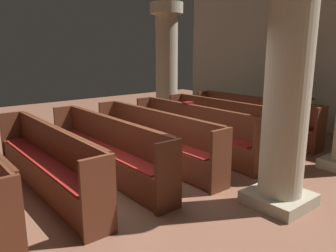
{
  "coord_description": "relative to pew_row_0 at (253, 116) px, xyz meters",
  "views": [
    {
      "loc": [
        4.22,
        -2.76,
        2.17
      ],
      "look_at": [
        -0.54,
        1.14,
        0.75
      ],
      "focal_mm": 35.49,
      "sensor_mm": 36.0,
      "label": 1
    }
  ],
  "objects": [
    {
      "name": "hymn_book",
      "position": [
        -0.37,
        -1.89,
        0.49
      ],
      "size": [
        0.15,
        0.22,
        0.04
      ],
      "primitive_type": "cube",
      "color": "maroon",
      "rests_on": "pew_row_2"
    },
    {
      "name": "pew_row_0",
      "position": [
        0.0,
        0.0,
        0.0
      ],
      "size": [
        3.52,
        0.47,
        1.0
      ],
      "color": "brown",
      "rests_on": "ground"
    },
    {
      "name": "lectern",
      "position": [
        0.71,
        1.04,
        -0.08
      ],
      "size": [
        0.48,
        0.45,
        1.08
      ],
      "color": "brown",
      "rests_on": "ground"
    },
    {
      "name": "pew_row_3",
      "position": [
        0.0,
        -3.11,
        0.0
      ],
      "size": [
        3.52,
        0.47,
        1.0
      ],
      "color": "brown",
      "rests_on": "ground"
    },
    {
      "name": "pillar_far_side",
      "position": [
        -2.51,
        -0.76,
        1.26
      ],
      "size": [
        0.91,
        0.91,
        3.43
      ],
      "color": "tan",
      "rests_on": "ground"
    },
    {
      "name": "pew_row_2",
      "position": [
        0.0,
        -2.07,
        0.0
      ],
      "size": [
        3.52,
        0.46,
        1.0
      ],
      "color": "brown",
      "rests_on": "ground"
    },
    {
      "name": "pew_row_4",
      "position": [
        0.0,
        -4.15,
        0.0
      ],
      "size": [
        3.52,
        0.46,
        1.0
      ],
      "color": "brown",
      "rests_on": "ground"
    },
    {
      "name": "back_wall",
      "position": [
        0.74,
        2.02,
        1.72
      ],
      "size": [
        10.0,
        0.16,
        4.5
      ],
      "primitive_type": "cube",
      "color": "beige",
      "rests_on": "ground"
    },
    {
      "name": "pillar_aisle_rear",
      "position": [
        2.56,
        -2.81,
        1.26
      ],
      "size": [
        0.88,
        0.88,
        3.43
      ],
      "color": "tan",
      "rests_on": "ground"
    },
    {
      "name": "pew_row_1",
      "position": [
        0.0,
        -1.04,
        0.0
      ],
      "size": [
        3.52,
        0.46,
        1.0
      ],
      "color": "brown",
      "rests_on": "ground"
    },
    {
      "name": "pew_row_5",
      "position": [
        0.0,
        -5.19,
        0.0
      ],
      "size": [
        3.52,
        0.46,
        1.0
      ],
      "color": "brown",
      "rests_on": "ground"
    },
    {
      "name": "ground_plane",
      "position": [
        0.74,
        -4.06,
        -0.53
      ],
      "size": [
        19.2,
        19.2,
        0.0
      ],
      "primitive_type": "plane",
      "color": "brown"
    }
  ]
}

